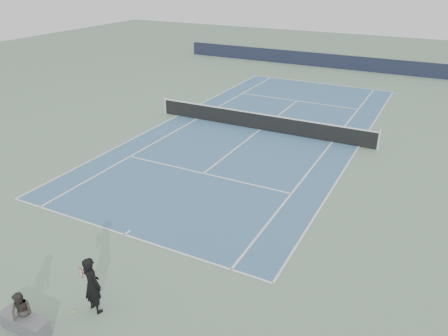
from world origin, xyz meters
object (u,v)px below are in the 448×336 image
at_px(tennis_net, 260,121).
at_px(tennis_player, 92,285).
at_px(spectator_bench, 23,318).
at_px(tennis_ball, 74,312).

relative_size(tennis_net, tennis_player, 7.60).
xyz_separation_m(tennis_net, spectator_bench, (0.55, -16.46, -0.09)).
bearing_deg(tennis_net, tennis_ball, -85.58).
bearing_deg(spectator_bench, tennis_net, 91.92).
bearing_deg(tennis_ball, tennis_net, 94.42).
height_order(tennis_net, tennis_ball, tennis_net).
distance_m(tennis_player, tennis_ball, 0.99).
height_order(tennis_net, tennis_player, tennis_player).
xyz_separation_m(tennis_player, spectator_bench, (-1.06, -1.39, -0.44)).
xyz_separation_m(tennis_ball, spectator_bench, (-0.64, -1.02, 0.38)).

